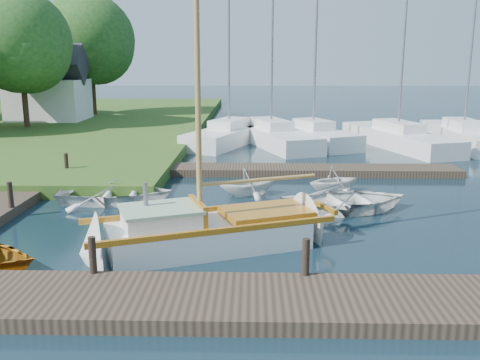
{
  "coord_description": "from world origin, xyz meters",
  "views": [
    {
      "loc": [
        0.38,
        -15.57,
        4.76
      ],
      "look_at": [
        0.0,
        0.0,
        1.2
      ],
      "focal_mm": 40.0,
      "sensor_mm": 36.0,
      "label": 1
    }
  ],
  "objects_px": {
    "tree_7": "(90,39)",
    "marina_boat_1": "(271,134)",
    "house_c": "(48,90)",
    "tree_3": "(20,41)",
    "marina_boat_3": "(398,136)",
    "tender_b": "(248,180)",
    "mooring_post_1": "(93,255)",
    "tender_a": "(115,191)",
    "tender_c": "(346,198)",
    "mooring_post_5": "(66,163)",
    "tender_d": "(335,178)",
    "sailboat": "(214,234)",
    "marina_boat_2": "(313,134)",
    "marina_boat_0": "(229,134)",
    "mooring_post_4": "(10,195)",
    "marina_boat_4": "(463,135)",
    "mooring_post_2": "(306,257)"
  },
  "relations": [
    {
      "from": "tender_a",
      "to": "tender_c",
      "type": "xyz_separation_m",
      "value": [
        7.62,
        -0.85,
        0.02
      ]
    },
    {
      "from": "tender_a",
      "to": "marina_boat_2",
      "type": "distance_m",
      "value": 14.9
    },
    {
      "from": "tender_b",
      "to": "tender_c",
      "type": "height_order",
      "value": "tender_b"
    },
    {
      "from": "tender_d",
      "to": "tree_3",
      "type": "relative_size",
      "value": 0.23
    },
    {
      "from": "tree_3",
      "to": "tender_a",
      "type": "bearing_deg",
      "value": -59.1
    },
    {
      "from": "marina_boat_1",
      "to": "tree_3",
      "type": "distance_m",
      "value": 16.66
    },
    {
      "from": "marina_boat_1",
      "to": "house_c",
      "type": "bearing_deg",
      "value": 44.0
    },
    {
      "from": "marina_boat_4",
      "to": "tree_3",
      "type": "distance_m",
      "value": 26.94
    },
    {
      "from": "tender_b",
      "to": "house_c",
      "type": "height_order",
      "value": "house_c"
    },
    {
      "from": "mooring_post_1",
      "to": "tender_c",
      "type": "distance_m",
      "value": 8.7
    },
    {
      "from": "mooring_post_4",
      "to": "mooring_post_5",
      "type": "distance_m",
      "value": 5.0
    },
    {
      "from": "tender_c",
      "to": "marina_boat_2",
      "type": "relative_size",
      "value": 0.38
    },
    {
      "from": "tender_b",
      "to": "tender_d",
      "type": "xyz_separation_m",
      "value": [
        3.14,
        0.53,
        -0.0
      ]
    },
    {
      "from": "marina_boat_2",
      "to": "marina_boat_3",
      "type": "xyz_separation_m",
      "value": [
        4.54,
        -0.72,
        0.01
      ]
    },
    {
      "from": "sailboat",
      "to": "tender_a",
      "type": "distance_m",
      "value": 5.65
    },
    {
      "from": "mooring_post_5",
      "to": "house_c",
      "type": "xyz_separation_m",
      "value": [
        -7.0,
        17.0,
        1.88
      ]
    },
    {
      "from": "tender_b",
      "to": "marina_boat_2",
      "type": "distance_m",
      "value": 12.03
    },
    {
      "from": "marina_boat_0",
      "to": "tree_7",
      "type": "xyz_separation_m",
      "value": [
        -11.04,
        11.49,
        5.63
      ]
    },
    {
      "from": "mooring_post_4",
      "to": "tree_7",
      "type": "xyz_separation_m",
      "value": [
        -5.0,
        26.05,
        5.5
      ]
    },
    {
      "from": "tender_b",
      "to": "marina_boat_0",
      "type": "distance_m",
      "value": 11.77
    },
    {
      "from": "mooring_post_4",
      "to": "marina_boat_3",
      "type": "xyz_separation_m",
      "value": [
        15.3,
        13.62,
        -0.12
      ]
    },
    {
      "from": "mooring_post_4",
      "to": "marina_boat_0",
      "type": "relative_size",
      "value": 0.08
    },
    {
      "from": "tender_a",
      "to": "tree_7",
      "type": "bearing_deg",
      "value": 13.48
    },
    {
      "from": "mooring_post_1",
      "to": "tender_b",
      "type": "xyz_separation_m",
      "value": [
        3.21,
        7.85,
        -0.16
      ]
    },
    {
      "from": "tender_c",
      "to": "tree_3",
      "type": "relative_size",
      "value": 0.46
    },
    {
      "from": "house_c",
      "to": "tree_3",
      "type": "distance_m",
      "value": 5.1
    },
    {
      "from": "tender_c",
      "to": "house_c",
      "type": "relative_size",
      "value": 0.76
    },
    {
      "from": "mooring_post_4",
      "to": "tree_3",
      "type": "xyz_separation_m",
      "value": [
        -7.0,
        18.05,
        5.11
      ]
    },
    {
      "from": "tender_c",
      "to": "marina_boat_1",
      "type": "distance_m",
      "value": 13.68
    },
    {
      "from": "marina_boat_0",
      "to": "marina_boat_2",
      "type": "bearing_deg",
      "value": -70.23
    },
    {
      "from": "mooring_post_5",
      "to": "tender_b",
      "type": "height_order",
      "value": "mooring_post_5"
    },
    {
      "from": "marina_boat_2",
      "to": "tree_3",
      "type": "bearing_deg",
      "value": 53.83
    },
    {
      "from": "sailboat",
      "to": "tender_c",
      "type": "height_order",
      "value": "sailboat"
    },
    {
      "from": "tender_d",
      "to": "mooring_post_5",
      "type": "bearing_deg",
      "value": 56.85
    },
    {
      "from": "marina_boat_3",
      "to": "tree_7",
      "type": "height_order",
      "value": "marina_boat_3"
    },
    {
      "from": "marina_boat_3",
      "to": "tender_b",
      "type": "bearing_deg",
      "value": 125.67
    },
    {
      "from": "tender_b",
      "to": "sailboat",
      "type": "bearing_deg",
      "value": 151.91
    },
    {
      "from": "tender_d",
      "to": "tree_3",
      "type": "height_order",
      "value": "tree_3"
    },
    {
      "from": "mooring_post_5",
      "to": "marina_boat_3",
      "type": "distance_m",
      "value": 17.56
    },
    {
      "from": "tender_d",
      "to": "marina_boat_2",
      "type": "xyz_separation_m",
      "value": [
        0.41,
        10.97,
        0.04
      ]
    },
    {
      "from": "house_c",
      "to": "tree_3",
      "type": "bearing_deg",
      "value": -89.97
    },
    {
      "from": "tender_b",
      "to": "marina_boat_2",
      "type": "relative_size",
      "value": 0.19
    },
    {
      "from": "mooring_post_2",
      "to": "mooring_post_5",
      "type": "relative_size",
      "value": 1.0
    },
    {
      "from": "mooring_post_1",
      "to": "marina_boat_3",
      "type": "distance_m",
      "value": 21.78
    },
    {
      "from": "sailboat",
      "to": "tender_a",
      "type": "bearing_deg",
      "value": 109.05
    },
    {
      "from": "mooring_post_2",
      "to": "marina_boat_3",
      "type": "bearing_deg",
      "value": 69.92
    },
    {
      "from": "mooring_post_5",
      "to": "tree_7",
      "type": "bearing_deg",
      "value": 103.36
    },
    {
      "from": "house_c",
      "to": "tree_7",
      "type": "xyz_separation_m",
      "value": [
        2.0,
        4.05,
        3.62
      ]
    },
    {
      "from": "tree_7",
      "to": "marina_boat_1",
      "type": "bearing_deg",
      "value": -40.8
    },
    {
      "from": "marina_boat_0",
      "to": "marina_boat_3",
      "type": "relative_size",
      "value": 0.8
    }
  ]
}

